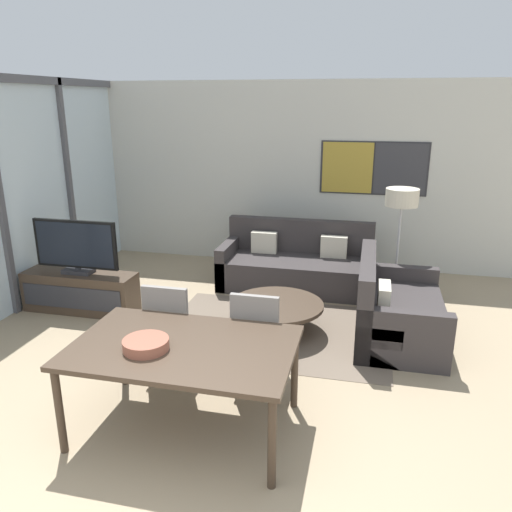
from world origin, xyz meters
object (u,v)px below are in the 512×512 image
sofa_side (392,312)px  floor_lamp (402,204)px  sofa_main (297,266)px  coffee_table (276,310)px  dining_chair_centre (258,333)px  television (76,247)px  dining_table (184,352)px  tv_console (81,292)px  dining_chair_left (172,324)px  fruit_bowl (146,344)px

sofa_side → floor_lamp: bearing=-3.6°
sofa_main → floor_lamp: 1.66m
coffee_table → sofa_main: bearing=90.0°
sofa_main → dining_chair_centre: bearing=-89.0°
coffee_table → dining_chair_centre: dining_chair_centre is taller
television → dining_table: bearing=-42.2°
tv_console → floor_lamp: 4.14m
dining_chair_left → fruit_bowl: size_ratio=2.71×
sofa_side → fruit_bowl: (-1.86, -2.18, 0.50)m
dining_table → dining_chair_centre: (0.41, 0.73, -0.14)m
dining_table → fruit_bowl: size_ratio=4.93×
tv_console → sofa_main: (2.47, 1.49, 0.04)m
tv_console → television: 0.57m
tv_console → dining_table: bearing=-42.2°
television → sofa_main: television is taller
floor_lamp → dining_chair_centre: bearing=-117.3°
tv_console → coffee_table: bearing=-0.6°
tv_console → television: television is taller
tv_console → coffee_table: (2.47, -0.03, 0.01)m
sofa_side → coffee_table: size_ratio=1.45×
dining_chair_left → dining_chair_centre: 0.82m
fruit_bowl → dining_table: bearing=28.9°
sofa_side → fruit_bowl: 2.91m
television → sofa_main: (2.47, 1.49, -0.54)m
dining_chair_left → television: bearing=145.5°
sofa_main → dining_chair_left: dining_chair_left is taller
tv_console → television: (0.00, 0.00, 0.57)m
television → fruit_bowl: (1.86, -2.04, -0.04)m
tv_console → dining_table: (2.10, -1.90, 0.42)m
sofa_main → coffee_table: 1.51m
television → sofa_main: 2.93m
sofa_side → dining_chair_left: bearing=122.6°
dining_table → floor_lamp: floor_lamp is taller
coffee_table → floor_lamp: (1.33, 1.34, 1.01)m
sofa_main → coffee_table: sofa_main is taller
sofa_side → dining_table: (-1.62, -2.04, 0.39)m
sofa_main → dining_table: sofa_main is taller
television → dining_chair_left: size_ratio=1.15×
coffee_table → dining_chair_left: 1.40m
coffee_table → floor_lamp: floor_lamp is taller
tv_console → dining_chair_left: bearing=-34.5°
coffee_table → fruit_bowl: bearing=-106.8°
dining_chair_left → fruit_bowl: bearing=-79.0°
sofa_side → dining_chair_centre: bearing=137.3°
fruit_bowl → dining_chair_left: bearing=101.0°
sofa_side → dining_chair_left: (-2.03, -1.30, 0.24)m
floor_lamp → dining_table: bearing=-117.8°
coffee_table → dining_chair_centre: size_ratio=1.13×
dining_table → sofa_side: bearing=51.6°
sofa_side → fruit_bowl: bearing=139.5°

